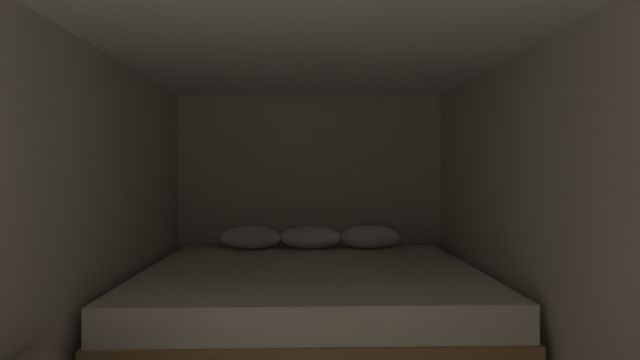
% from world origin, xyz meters
% --- Properties ---
extents(wall_back, '(2.52, 0.05, 2.10)m').
position_xyz_m(wall_back, '(0.00, 3.99, 1.05)').
color(wall_back, beige).
rests_on(wall_back, ground).
extents(wall_left, '(0.05, 4.76, 2.10)m').
position_xyz_m(wall_left, '(-1.23, 1.58, 1.05)').
color(wall_left, beige).
rests_on(wall_left, ground).
extents(wall_right, '(0.05, 4.76, 2.10)m').
position_xyz_m(wall_right, '(1.23, 1.58, 1.05)').
color(wall_right, beige).
rests_on(wall_right, ground).
extents(ceiling_slab, '(2.52, 4.76, 0.05)m').
position_xyz_m(ceiling_slab, '(0.00, 1.58, 2.13)').
color(ceiling_slab, white).
rests_on(ceiling_slab, wall_left).
extents(bed, '(2.30, 2.05, 0.94)m').
position_xyz_m(bed, '(0.00, 2.91, 0.38)').
color(bed, '#9E7247').
rests_on(bed, ground).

